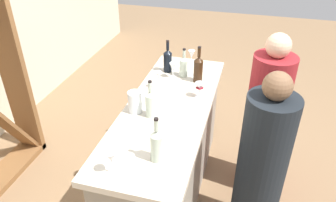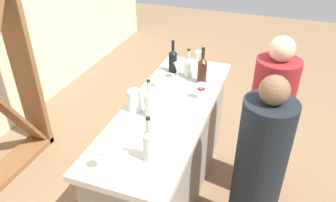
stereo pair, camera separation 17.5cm
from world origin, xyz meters
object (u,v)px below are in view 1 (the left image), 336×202
wine_bottle_leftmost_clear_pale (157,144)px  wine_bottle_rightmost_near_black (168,60)px  wine_glass_near_center (192,55)px  person_center_guest (261,169)px  wine_glass_far_left (111,158)px  wine_glass_near_right (173,68)px  wine_glass_far_center (159,77)px  wine_bottle_second_left_clear_pale (150,103)px  wine_glass_near_left (200,87)px  wine_bottle_second_right_clear_pale (184,66)px  water_pitcher (135,102)px  wine_bottle_center_amber_brown (198,68)px  person_left_guest (264,123)px

wine_bottle_leftmost_clear_pale → wine_bottle_rightmost_near_black: 1.26m
wine_bottle_leftmost_clear_pale → wine_glass_near_center: bearing=3.2°
wine_bottle_rightmost_near_black → person_center_guest: (-0.82, -0.95, -0.41)m
wine_glass_far_left → wine_bottle_leftmost_clear_pale: bearing=-50.1°
wine_glass_near_right → wine_glass_far_center: wine_glass_far_center is taller
wine_bottle_second_left_clear_pale → wine_glass_near_left: 0.49m
wine_bottle_second_right_clear_pale → wine_glass_near_center: size_ratio=1.80×
wine_bottle_second_right_clear_pale → wine_glass_near_right: bearing=124.1°
wine_bottle_second_left_clear_pale → wine_bottle_second_right_clear_pale: 0.72m
wine_glass_near_right → wine_glass_far_left: wine_glass_far_left is taller
wine_bottle_rightmost_near_black → water_pitcher: bearing=175.6°
wine_glass_near_right → wine_glass_near_left: bearing=-132.6°
wine_bottle_center_amber_brown → wine_glass_near_center: 0.36m
wine_bottle_second_left_clear_pale → wine_glass_near_left: size_ratio=2.28×
wine_bottle_second_right_clear_pale → wine_glass_far_left: (-1.37, 0.12, 0.01)m
person_center_guest → person_left_guest: bearing=-90.3°
wine_glass_far_center → person_center_guest: (-0.48, -0.94, -0.41)m
water_pitcher → wine_glass_far_left: bearing=-171.4°
wine_bottle_leftmost_clear_pale → wine_bottle_rightmost_near_black: (1.23, 0.27, -0.00)m
wine_bottle_rightmost_near_black → wine_glass_near_right: 0.14m
wine_bottle_rightmost_near_black → wine_glass_far_center: 0.34m
wine_glass_far_left → water_pitcher: water_pitcher is taller
wine_bottle_second_right_clear_pale → wine_glass_far_left: 1.37m
wine_bottle_center_amber_brown → person_center_guest: person_center_guest is taller
wine_bottle_second_left_clear_pale → wine_bottle_rightmost_near_black: bearing=5.8°
wine_glass_near_left → wine_glass_far_center: 0.38m
wine_bottle_second_left_clear_pale → wine_glass_far_center: wine_bottle_second_left_clear_pale is taller
wine_bottle_rightmost_near_black → wine_glass_near_left: (-0.39, -0.38, -0.03)m
wine_glass_far_center → water_pitcher: size_ratio=0.93×
wine_glass_near_left → wine_bottle_center_amber_brown: bearing=13.5°
wine_bottle_leftmost_clear_pale → wine_glass_near_center: (1.44, 0.08, -0.01)m
wine_bottle_second_right_clear_pale → wine_bottle_rightmost_near_black: (0.05, 0.17, 0.02)m
wine_bottle_second_right_clear_pale → person_left_guest: 0.89m
wine_glass_near_right → person_center_guest: person_center_guest is taller
wine_bottle_second_right_clear_pale → person_center_guest: (-0.77, -0.78, -0.40)m
wine_bottle_leftmost_clear_pale → wine_bottle_second_left_clear_pale: size_ratio=1.05×
wine_glass_far_left → person_center_guest: person_center_guest is taller
wine_bottle_second_left_clear_pale → wine_bottle_rightmost_near_black: size_ratio=0.97×
wine_glass_far_center → wine_bottle_second_right_clear_pale: bearing=-28.4°
wine_bottle_second_right_clear_pale → wine_glass_near_center: 0.26m
wine_bottle_rightmost_near_black → wine_glass_far_left: bearing=-178.2°
wine_bottle_second_left_clear_pale → wine_glass_far_center: bearing=8.8°
wine_bottle_rightmost_near_black → wine_glass_far_center: (-0.34, -0.01, -0.01)m
wine_bottle_second_left_clear_pale → wine_glass_far_center: 0.43m
wine_bottle_second_left_clear_pale → person_center_guest: 0.96m
wine_bottle_rightmost_near_black → wine_bottle_second_left_clear_pale: bearing=-174.2°
wine_glass_far_center → wine_bottle_second_left_clear_pale: bearing=-171.2°
wine_glass_near_center → wine_bottle_rightmost_near_black: bearing=138.3°
wine_bottle_second_right_clear_pale → wine_glass_near_right: (-0.06, 0.09, -0.00)m
wine_glass_far_left → wine_glass_far_center: 1.08m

